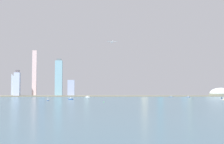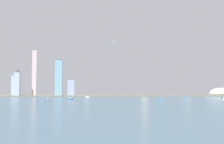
{
  "view_description": "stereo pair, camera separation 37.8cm",
  "coord_description": "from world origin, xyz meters",
  "px_view_note": "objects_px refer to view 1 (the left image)",
  "views": [
    {
      "loc": [
        -62.3,
        -526.0,
        28.19
      ],
      "look_at": [
        -9.95,
        431.46,
        81.73
      ],
      "focal_mm": 46.47,
      "sensor_mm": 36.0,
      "label": 1
    },
    {
      "loc": [
        -61.92,
        -526.02,
        28.19
      ],
      "look_at": [
        -9.95,
        431.46,
        81.73
      ],
      "focal_mm": 46.47,
      "sensor_mm": 36.0,
      "label": 2
    }
  ],
  "objects_px": {
    "skyscraper_8": "(144,76)",
    "channel_buoy_0": "(104,102)",
    "stadium_dome": "(219,93)",
    "boat_5": "(188,97)",
    "boat_0": "(224,99)",
    "boat_6": "(48,100)",
    "skyscraper_2": "(15,73)",
    "skyscraper_10": "(43,72)",
    "boat_2": "(87,97)",
    "skyscraper_7": "(184,86)",
    "observation_tower": "(190,59)",
    "airplane": "(112,42)",
    "boat_3": "(171,97)",
    "skyscraper_9": "(35,73)",
    "boat_4": "(222,98)",
    "skyscraper_0": "(160,72)",
    "skyscraper_5": "(15,79)",
    "skyscraper_4": "(59,78)",
    "skyscraper_6": "(17,84)",
    "skyscraper_1": "(87,86)",
    "skyscraper_3": "(71,88)",
    "boat_1": "(71,99)"
  },
  "relations": [
    {
      "from": "skyscraper_8",
      "to": "boat_3",
      "type": "distance_m",
      "value": 160.19
    },
    {
      "from": "skyscraper_10",
      "to": "channel_buoy_0",
      "type": "height_order",
      "value": "skyscraper_10"
    },
    {
      "from": "skyscraper_2",
      "to": "skyscraper_10",
      "type": "height_order",
      "value": "skyscraper_10"
    },
    {
      "from": "skyscraper_5",
      "to": "observation_tower",
      "type": "bearing_deg",
      "value": -1.35
    },
    {
      "from": "skyscraper_0",
      "to": "skyscraper_8",
      "type": "distance_m",
      "value": 61.23
    },
    {
      "from": "skyscraper_2",
      "to": "skyscraper_4",
      "type": "bearing_deg",
      "value": -22.08
    },
    {
      "from": "skyscraper_5",
      "to": "channel_buoy_0",
      "type": "distance_m",
      "value": 543.43
    },
    {
      "from": "boat_6",
      "to": "skyscraper_8",
      "type": "bearing_deg",
      "value": 114.34
    },
    {
      "from": "skyscraper_9",
      "to": "boat_2",
      "type": "height_order",
      "value": "skyscraper_9"
    },
    {
      "from": "stadium_dome",
      "to": "skyscraper_5",
      "type": "xyz_separation_m",
      "value": [
        -715.5,
        21.94,
        51.07
      ]
    },
    {
      "from": "stadium_dome",
      "to": "boat_4",
      "type": "height_order",
      "value": "stadium_dome"
    },
    {
      "from": "boat_6",
      "to": "skyscraper_3",
      "type": "bearing_deg",
      "value": 148.06
    },
    {
      "from": "skyscraper_2",
      "to": "boat_1",
      "type": "distance_m",
      "value": 416.2
    },
    {
      "from": "airplane",
      "to": "channel_buoy_0",
      "type": "bearing_deg",
      "value": -10.2
    },
    {
      "from": "skyscraper_0",
      "to": "boat_6",
      "type": "relative_size",
      "value": 17.38
    },
    {
      "from": "skyscraper_9",
      "to": "skyscraper_4",
      "type": "bearing_deg",
      "value": -14.81
    },
    {
      "from": "skyscraper_8",
      "to": "boat_2",
      "type": "relative_size",
      "value": 11.08
    },
    {
      "from": "skyscraper_10",
      "to": "boat_3",
      "type": "xyz_separation_m",
      "value": [
        435.64,
        -178.97,
        -87.82
      ]
    },
    {
      "from": "skyscraper_2",
      "to": "skyscraper_5",
      "type": "xyz_separation_m",
      "value": [
        10.92,
        -36.91,
        -21.59
      ]
    },
    {
      "from": "skyscraper_8",
      "to": "boat_3",
      "type": "xyz_separation_m",
      "value": [
        63.3,
        -129.81,
        -69.31
      ]
    },
    {
      "from": "boat_0",
      "to": "boat_4",
      "type": "distance_m",
      "value": 109.96
    },
    {
      "from": "skyscraper_9",
      "to": "boat_5",
      "type": "distance_m",
      "value": 522.25
    },
    {
      "from": "observation_tower",
      "to": "boat_5",
      "type": "bearing_deg",
      "value": -111.38
    },
    {
      "from": "channel_buoy_0",
      "to": "skyscraper_10",
      "type": "bearing_deg",
      "value": 112.75
    },
    {
      "from": "skyscraper_6",
      "to": "boat_6",
      "type": "bearing_deg",
      "value": -63.43
    },
    {
      "from": "observation_tower",
      "to": "skyscraper_2",
      "type": "bearing_deg",
      "value": 175.31
    },
    {
      "from": "skyscraper_9",
      "to": "channel_buoy_0",
      "type": "height_order",
      "value": "skyscraper_9"
    },
    {
      "from": "skyscraper_8",
      "to": "channel_buoy_0",
      "type": "xyz_separation_m",
      "value": [
        -158.24,
        -461.45,
        -69.69
      ]
    },
    {
      "from": "boat_2",
      "to": "boat_5",
      "type": "relative_size",
      "value": 1.18
    },
    {
      "from": "observation_tower",
      "to": "boat_2",
      "type": "distance_m",
      "value": 399.25
    },
    {
      "from": "boat_0",
      "to": "boat_6",
      "type": "relative_size",
      "value": 1.12
    },
    {
      "from": "skyscraper_1",
      "to": "boat_6",
      "type": "relative_size",
      "value": 7.67
    },
    {
      "from": "skyscraper_8",
      "to": "boat_5",
      "type": "relative_size",
      "value": 13.04
    },
    {
      "from": "observation_tower",
      "to": "skyscraper_5",
      "type": "height_order",
      "value": "observation_tower"
    },
    {
      "from": "skyscraper_1",
      "to": "skyscraper_8",
      "type": "relative_size",
      "value": 0.54
    },
    {
      "from": "skyscraper_10",
      "to": "boat_6",
      "type": "bearing_deg",
      "value": -77.91
    },
    {
      "from": "boat_6",
      "to": "channel_buoy_0",
      "type": "height_order",
      "value": "boat_6"
    },
    {
      "from": "skyscraper_0",
      "to": "airplane",
      "type": "bearing_deg",
      "value": -159.58
    },
    {
      "from": "skyscraper_2",
      "to": "skyscraper_6",
      "type": "distance_m",
      "value": 103.5
    },
    {
      "from": "stadium_dome",
      "to": "boat_5",
      "type": "distance_m",
      "value": 180.02
    },
    {
      "from": "skyscraper_1",
      "to": "skyscraper_3",
      "type": "distance_m",
      "value": 88.41
    },
    {
      "from": "boat_0",
      "to": "stadium_dome",
      "type": "bearing_deg",
      "value": -112.98
    },
    {
      "from": "skyscraper_2",
      "to": "channel_buoy_0",
      "type": "relative_size",
      "value": 81.65
    },
    {
      "from": "boat_0",
      "to": "boat_3",
      "type": "bearing_deg",
      "value": -75.36
    },
    {
      "from": "boat_3",
      "to": "airplane",
      "type": "bearing_deg",
      "value": 149.08
    },
    {
      "from": "boat_1",
      "to": "boat_2",
      "type": "height_order",
      "value": "boat_1"
    },
    {
      "from": "boat_0",
      "to": "boat_4",
      "type": "xyz_separation_m",
      "value": [
        39.36,
        102.67,
        -0.15
      ]
    },
    {
      "from": "skyscraper_7",
      "to": "skyscraper_10",
      "type": "relative_size",
      "value": 0.38
    },
    {
      "from": "skyscraper_6",
      "to": "boat_3",
      "type": "distance_m",
      "value": 503.62
    },
    {
      "from": "skyscraper_2",
      "to": "boat_1",
      "type": "height_order",
      "value": "skyscraper_2"
    }
  ]
}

